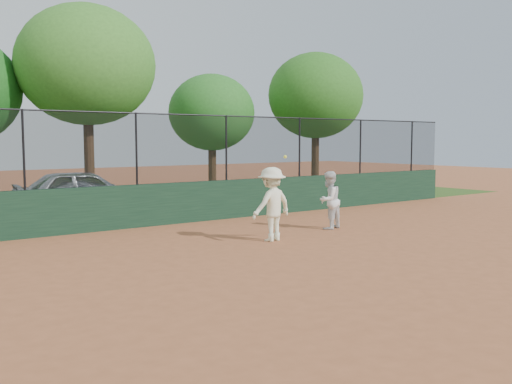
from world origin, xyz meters
TOP-DOWN VIEW (x-y plane):
  - ground at (0.00, 0.00)m, footprint 80.00×80.00m
  - back_wall at (0.00, 6.00)m, footprint 26.00×0.20m
  - grass_strip at (0.00, 12.00)m, footprint 36.00×12.00m
  - parked_car at (-0.73, 9.55)m, footprint 4.60×2.33m
  - player_second at (3.57, 2.57)m, footprint 0.90×0.78m
  - player_main at (1.16, 2.05)m, footprint 1.22×0.79m
  - fence_assembly at (-0.03, 6.00)m, footprint 26.00×0.06m
  - tree_2 at (0.20, 11.46)m, footprint 4.96×4.51m
  - tree_3 at (6.25, 12.71)m, footprint 3.89×3.53m
  - tree_4 at (10.76, 10.90)m, footprint 4.55×4.14m

SIDE VIEW (x-z plane):
  - ground at x=0.00m, z-range 0.00..0.00m
  - grass_strip at x=0.00m, z-range 0.00..0.01m
  - back_wall at x=0.00m, z-range 0.00..1.20m
  - parked_car at x=-0.73m, z-range 0.00..1.50m
  - player_second at x=3.57m, z-range 0.00..1.59m
  - player_main at x=1.16m, z-range -0.14..1.93m
  - fence_assembly at x=-0.03m, z-range 1.24..3.24m
  - tree_3 at x=6.25m, z-range 0.97..6.30m
  - tree_4 at x=10.76m, z-range 1.24..7.69m
  - tree_2 at x=0.20m, z-range 1.47..8.72m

